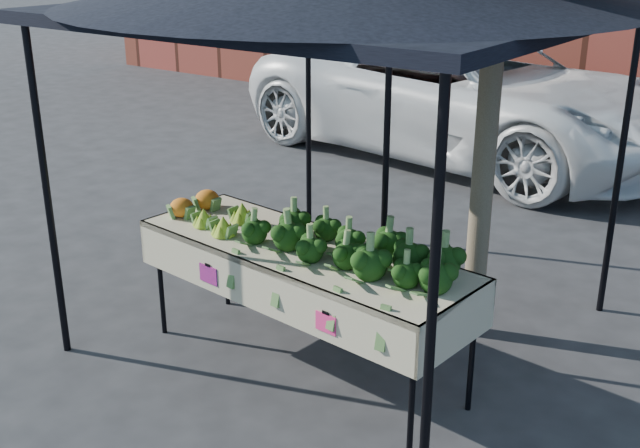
{
  "coord_description": "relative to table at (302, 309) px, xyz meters",
  "views": [
    {
      "loc": [
        3.04,
        -3.69,
        2.82
      ],
      "look_at": [
        0.2,
        0.18,
        1.0
      ],
      "focal_mm": 43.36,
      "sensor_mm": 36.0,
      "label": 1
    }
  ],
  "objects": [
    {
      "name": "ground",
      "position": [
        -0.2,
        0.02,
        -0.45
      ],
      "size": [
        90.0,
        90.0,
        0.0
      ],
      "primitive_type": "plane",
      "color": "#252527"
    },
    {
      "name": "cauliflower_pair",
      "position": [
        -1.04,
        0.07,
        0.54
      ],
      "size": [
        0.22,
        0.42,
        0.17
      ],
      "primitive_type": "ellipsoid",
      "color": "orange",
      "rests_on": "table"
    },
    {
      "name": "broccoli_heap",
      "position": [
        0.36,
        0.03,
        0.57
      ],
      "size": [
        1.53,
        0.56,
        0.25
      ],
      "primitive_type": "ellipsoid",
      "color": "#11330A",
      "rests_on": "table"
    },
    {
      "name": "canopy",
      "position": [
        -0.07,
        0.64,
        0.92
      ],
      "size": [
        3.16,
        3.16,
        2.74
      ],
      "primitive_type": null,
      "color": "black",
      "rests_on": "ground"
    },
    {
      "name": "street_tree",
      "position": [
        0.71,
        1.16,
        1.83
      ],
      "size": [
        2.32,
        2.32,
        4.57
      ],
      "primitive_type": null,
      "color": "#1E4C14",
      "rests_on": "ground"
    },
    {
      "name": "table",
      "position": [
        0.0,
        0.0,
        0.0
      ],
      "size": [
        2.46,
        1.01,
        0.9
      ],
      "color": "#BEB396",
      "rests_on": "ground"
    },
    {
      "name": "romanesco_cluster",
      "position": [
        -0.67,
        -0.01,
        0.54
      ],
      "size": [
        0.42,
        0.46,
        0.19
      ],
      "primitive_type": "ellipsoid",
      "color": "#9FB02D",
      "rests_on": "table"
    }
  ]
}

